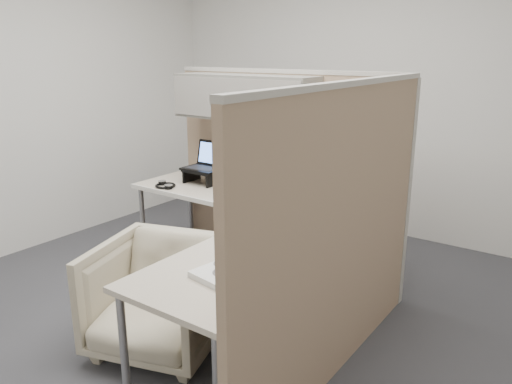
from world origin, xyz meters
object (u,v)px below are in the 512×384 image
Objects in this scene: office_chair at (159,292)px; desk at (248,220)px; keyboard at (276,207)px; monitor_left at (297,159)px.

desk is at bearing 54.43° from office_chair.
keyboard reaches higher than desk.
desk is 0.64m from monitor_left.
monitor_left reaches higher than desk.
office_chair is at bearing -107.90° from desk.
keyboard reaches higher than office_chair.
desk is 4.29× the size of monitor_left.
office_chair reaches higher than desk.
keyboard is (0.29, 0.83, 0.37)m from office_chair.
desk is at bearing -107.29° from monitor_left.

